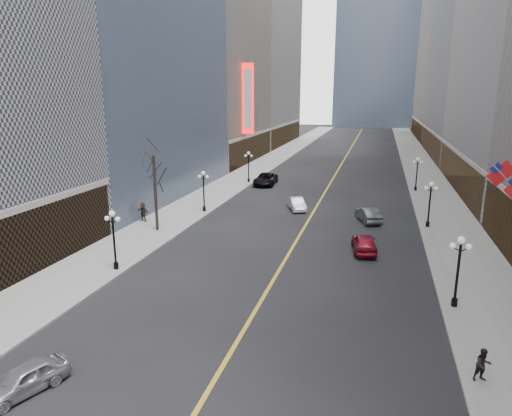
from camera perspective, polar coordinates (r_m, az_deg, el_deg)
The scene contains 22 objects.
sidewalk_east at distance 69.80m, azimuth 20.88°, elevation 2.57°, with size 6.00×230.00×0.15m, color gray.
sidewalk_west at distance 72.44m, azimuth -1.72°, elevation 3.89°, with size 6.00×230.00×0.15m, color gray.
lane_line at distance 79.56m, azimuth 10.13°, elevation 4.55°, with size 0.25×200.00×0.02m, color gold.
bldg_east_c at distance 107.35m, azimuth 29.14°, elevation 18.45°, with size 26.60×40.60×48.80m.
bldg_east_d at distance 150.14m, azimuth 25.51°, elevation 19.81°, with size 26.60×46.60×62.80m.
bldg_west_c at distance 93.55m, azimuth -8.63°, elevation 21.50°, with size 26.60×30.60×50.80m.
streetlamp_east_1 at distance 30.37m, azimuth 24.01°, elevation -6.44°, with size 1.26×0.44×4.52m.
streetlamp_east_2 at distance 47.56m, azimuth 20.92°, elevation 1.00°, with size 1.26×0.44×4.52m.
streetlamp_east_3 at distance 65.19m, azimuth 19.49°, elevation 4.46°, with size 1.26×0.44×4.52m.
streetlamp_west_1 at distance 35.21m, azimuth -17.38°, elevation -3.10°, with size 1.26×0.44×4.52m.
streetlamp_west_2 at distance 50.79m, azimuth -6.56°, elevation 2.64°, with size 1.26×0.44×4.52m.
streetlamp_west_3 at distance 67.58m, azimuth -0.93°, elevation 5.58°, with size 1.26×0.44×4.52m.
flag_5 at distance 36.68m, azimuth 28.55°, elevation 3.55°, with size 2.87×0.12×2.87m.
theatre_marquee at distance 81.42m, azimuth -1.00°, elevation 13.46°, with size 2.00×0.55×12.00m.
tree_west_far at distance 43.75m, azimuth -12.63°, elevation 4.98°, with size 3.60×3.60×7.92m.
car_nb_near at distance 23.88m, azimuth -27.02°, elevation -18.51°, with size 1.56×3.87×1.32m, color #ABACB3.
car_nb_mid at distance 52.31m, azimuth 5.13°, elevation 0.52°, with size 1.45×4.16×1.37m, color silver.
car_nb_far at distance 66.42m, azimuth 1.20°, elevation 3.64°, with size 2.83×6.14×1.71m, color black.
car_sb_mid at distance 39.32m, azimuth 13.37°, elevation -4.27°, with size 1.86×4.63×1.58m, color maroon.
car_sb_far at distance 48.66m, azimuth 13.83°, elevation -0.80°, with size 1.58×4.52×1.49m, color #46494D.
ped_east_walk at distance 24.23m, azimuth 26.53°, elevation -17.15°, with size 0.78×0.43×1.60m, color black.
ped_west_far at distance 48.33m, azimuth -13.96°, elevation -0.45°, with size 1.80×0.52×1.94m, color #2E251A.
Camera 1 is at (6.72, 1.79, 12.93)m, focal length 32.00 mm.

